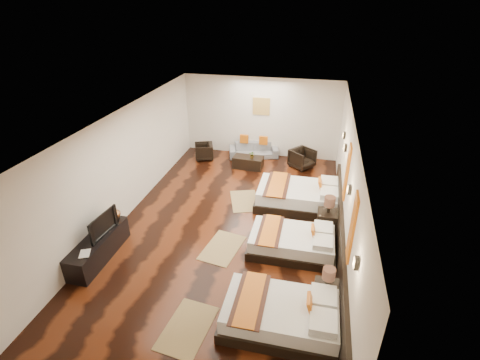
% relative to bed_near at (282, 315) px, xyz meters
% --- Properties ---
extents(floor, '(5.50, 9.50, 0.01)m').
position_rel_bed_near_xyz_m(floor, '(-1.70, 2.75, -0.27)').
color(floor, black).
rests_on(floor, ground).
extents(ceiling, '(5.50, 9.50, 0.01)m').
position_rel_bed_near_xyz_m(ceiling, '(-1.70, 2.75, 2.53)').
color(ceiling, white).
rests_on(ceiling, floor).
extents(back_wall, '(5.50, 0.01, 2.80)m').
position_rel_bed_near_xyz_m(back_wall, '(-1.70, 7.50, 1.13)').
color(back_wall, silver).
rests_on(back_wall, floor).
extents(left_wall, '(0.01, 9.50, 2.80)m').
position_rel_bed_near_xyz_m(left_wall, '(-4.45, 2.75, 1.13)').
color(left_wall, silver).
rests_on(left_wall, floor).
extents(right_wall, '(0.01, 9.50, 2.80)m').
position_rel_bed_near_xyz_m(right_wall, '(1.05, 2.75, 1.13)').
color(right_wall, silver).
rests_on(right_wall, floor).
extents(headboard_panel, '(0.08, 6.60, 0.90)m').
position_rel_bed_near_xyz_m(headboard_panel, '(1.01, 1.95, 0.18)').
color(headboard_panel, black).
rests_on(headboard_panel, floor).
extents(bed_near, '(2.06, 1.30, 0.79)m').
position_rel_bed_near_xyz_m(bed_near, '(0.00, 0.00, 0.00)').
color(bed_near, black).
rests_on(bed_near, floor).
extents(bed_mid, '(1.95, 1.22, 0.74)m').
position_rel_bed_near_xyz_m(bed_mid, '(-0.00, 2.14, -0.02)').
color(bed_mid, black).
rests_on(bed_mid, floor).
extents(bed_far, '(2.33, 1.47, 0.89)m').
position_rel_bed_near_xyz_m(bed_far, '(0.00, 4.17, 0.04)').
color(bed_far, black).
rests_on(bed_far, floor).
extents(nightstand_a, '(0.45, 0.45, 0.89)m').
position_rel_bed_near_xyz_m(nightstand_a, '(0.75, 0.67, 0.04)').
color(nightstand_a, black).
rests_on(nightstand_a, floor).
extents(nightstand_b, '(0.50, 0.50, 0.98)m').
position_rel_bed_near_xyz_m(nightstand_b, '(0.75, 3.11, 0.07)').
color(nightstand_b, black).
rests_on(nightstand_b, floor).
extents(jute_mat_near, '(0.88, 1.28, 0.01)m').
position_rel_bed_near_xyz_m(jute_mat_near, '(-1.62, -0.42, -0.26)').
color(jute_mat_near, olive).
rests_on(jute_mat_near, floor).
extents(jute_mat_mid, '(0.94, 1.31, 0.01)m').
position_rel_bed_near_xyz_m(jute_mat_mid, '(-1.60, 1.88, -0.26)').
color(jute_mat_mid, olive).
rests_on(jute_mat_mid, floor).
extents(jute_mat_far, '(1.09, 1.38, 0.01)m').
position_rel_bed_near_xyz_m(jute_mat_far, '(-1.54, 4.06, -0.26)').
color(jute_mat_far, olive).
rests_on(jute_mat_far, floor).
extents(tv_console, '(0.50, 1.80, 0.55)m').
position_rel_bed_near_xyz_m(tv_console, '(-4.20, 0.95, 0.01)').
color(tv_console, black).
rests_on(tv_console, floor).
extents(tv, '(0.20, 0.91, 0.52)m').
position_rel_bed_near_xyz_m(tv, '(-4.15, 1.11, 0.54)').
color(tv, black).
rests_on(tv, tv_console).
extents(book, '(0.30, 0.34, 0.03)m').
position_rel_bed_near_xyz_m(book, '(-4.20, 0.35, 0.29)').
color(book, black).
rests_on(book, tv_console).
extents(figurine, '(0.38, 0.38, 0.33)m').
position_rel_bed_near_xyz_m(figurine, '(-4.20, 1.71, 0.44)').
color(figurine, brown).
rests_on(figurine, tv_console).
extents(sofa, '(1.86, 1.13, 0.51)m').
position_rel_bed_near_xyz_m(sofa, '(-1.89, 7.20, -0.02)').
color(sofa, slate).
rests_on(sofa, floor).
extents(armchair_left, '(0.81, 0.80, 0.58)m').
position_rel_bed_near_xyz_m(armchair_left, '(-3.58, 6.61, 0.02)').
color(armchair_left, black).
rests_on(armchair_left, floor).
extents(armchair_right, '(1.00, 0.99, 0.65)m').
position_rel_bed_near_xyz_m(armchair_right, '(-0.11, 6.68, 0.06)').
color(armchair_right, black).
rests_on(armchair_right, floor).
extents(coffee_table, '(1.03, 0.56, 0.40)m').
position_rel_bed_near_xyz_m(coffee_table, '(-1.89, 6.24, -0.07)').
color(coffee_table, black).
rests_on(coffee_table, floor).
extents(table_plant, '(0.24, 0.22, 0.24)m').
position_rel_bed_near_xyz_m(table_plant, '(-1.74, 6.18, 0.25)').
color(table_plant, '#26531B').
rests_on(table_plant, coffee_table).
extents(orange_panel_a, '(0.04, 0.40, 1.30)m').
position_rel_bed_near_xyz_m(orange_panel_a, '(1.03, 0.85, 1.43)').
color(orange_panel_a, '#D86014').
rests_on(orange_panel_a, right_wall).
extents(orange_panel_b, '(0.04, 0.40, 1.30)m').
position_rel_bed_near_xyz_m(orange_panel_b, '(1.03, 3.05, 1.43)').
color(orange_panel_b, '#D86014').
rests_on(orange_panel_b, right_wall).
extents(sconce_near, '(0.07, 0.12, 0.18)m').
position_rel_bed_near_xyz_m(sconce_near, '(1.01, -0.25, 1.58)').
color(sconce_near, black).
rests_on(sconce_near, right_wall).
extents(sconce_mid, '(0.07, 0.12, 0.18)m').
position_rel_bed_near_xyz_m(sconce_mid, '(1.01, 1.95, 1.58)').
color(sconce_mid, black).
rests_on(sconce_mid, right_wall).
extents(sconce_far, '(0.07, 0.12, 0.18)m').
position_rel_bed_near_xyz_m(sconce_far, '(1.01, 4.15, 1.58)').
color(sconce_far, black).
rests_on(sconce_far, right_wall).
extents(sconce_lounge, '(0.07, 0.12, 0.18)m').
position_rel_bed_near_xyz_m(sconce_lounge, '(1.01, 5.05, 1.58)').
color(sconce_lounge, black).
rests_on(sconce_lounge, right_wall).
extents(gold_artwork, '(0.60, 0.04, 0.60)m').
position_rel_bed_near_xyz_m(gold_artwork, '(-1.70, 7.48, 1.53)').
color(gold_artwork, '#AD873F').
rests_on(gold_artwork, back_wall).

